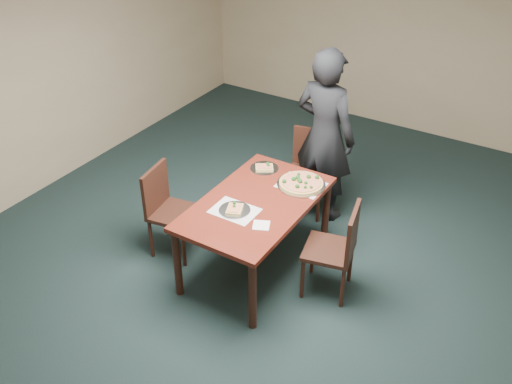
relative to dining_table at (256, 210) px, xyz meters
The scene contains 13 objects.
ground 0.76m from the dining_table, 69.13° to the right, with size 8.00×8.00×0.00m, color black.
room_shell 1.15m from the dining_table, 69.13° to the right, with size 8.00×8.00×8.00m.
dining_table is the anchor object (origin of this frame).
chair_far 1.18m from the dining_table, 92.63° to the left, with size 0.50×0.50×0.91m.
chair_left 0.91m from the dining_table, 165.93° to the right, with size 0.48×0.48×0.91m.
chair_right 0.81m from the dining_table, ahead, with size 0.50×0.50×0.91m.
diner 1.20m from the dining_table, 84.60° to the left, with size 0.68×0.44×1.86m, color black.
placemat_main 0.51m from the dining_table, 64.32° to the left, with size 0.42×0.32×0.00m, color white.
placemat_near 0.26m from the dining_table, 110.00° to the right, with size 0.40×0.30×0.00m, color white.
pizza_pan 0.52m from the dining_table, 64.35° to the left, with size 0.46×0.46×0.07m.
slice_plate_near 0.26m from the dining_table, 110.26° to the right, with size 0.28×0.28×0.05m.
slice_plate_far 0.59m from the dining_table, 113.34° to the left, with size 0.28×0.28×0.06m.
napkin 0.38m from the dining_table, 51.52° to the right, with size 0.14×0.14×0.01m, color white.
Camera 1 is at (2.09, -3.25, 3.61)m, focal length 40.00 mm.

